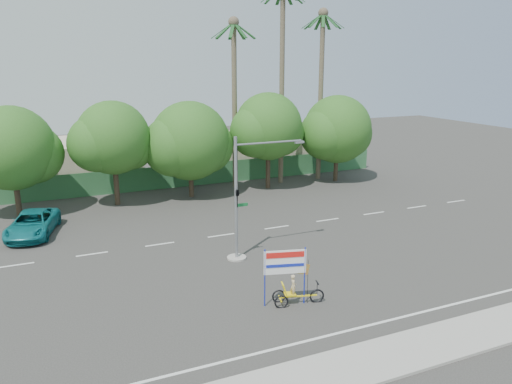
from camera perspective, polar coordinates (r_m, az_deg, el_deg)
name	(u,v)px	position (r m, az deg, el deg)	size (l,w,h in m)	color
ground	(310,278)	(26.43, 6.15, -9.76)	(120.00, 120.00, 0.00)	#33302D
sidewalk_near	(406,352)	(21.03, 16.78, -17.09)	(50.00, 2.40, 0.12)	gray
fence	(191,175)	(45.08, -7.46, 1.95)	(38.00, 0.08, 2.00)	#336B3D
building_left	(68,164)	(47.65, -20.69, 3.04)	(12.00, 8.00, 4.00)	beige
building_right	(253,152)	(51.73, -0.37, 4.64)	(14.00, 8.00, 3.60)	beige
tree_far_left	(11,151)	(39.29, -26.21, 4.23)	(7.14, 6.00, 7.96)	#473828
tree_left	(113,141)	(39.53, -16.08, 5.67)	(6.66, 5.60, 8.07)	#473828
tree_center	(189,143)	(40.83, -7.64, 5.55)	(7.62, 6.40, 7.85)	#473828
tree_right	(268,129)	(43.15, 1.35, 7.21)	(6.90, 5.80, 8.36)	#473828
tree_far_right	(337,131)	(46.60, 9.22, 6.86)	(7.38, 6.20, 7.94)	#473828
palm_tall	(282,66)	(45.02, 3.00, 14.19)	(3.73, 3.79, 17.45)	#70604C
palm_mid	(321,78)	(46.97, 7.46, 12.81)	(3.73, 3.79, 15.45)	#70604C
palm_short	(234,86)	(43.24, -2.49, 12.04)	(3.73, 3.79, 14.45)	#70604C
traffic_signal	(241,209)	(27.85, -1.69, -1.95)	(4.72, 1.10, 7.00)	gray
trike_billboard	(291,282)	(23.27, 3.97, -10.18)	(2.79, 1.08, 2.82)	black
pickup_truck	(33,224)	(35.24, -24.18, -3.33)	(2.53, 5.49, 1.53)	#107076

